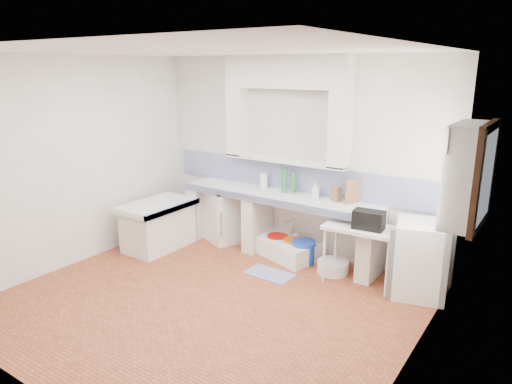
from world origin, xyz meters
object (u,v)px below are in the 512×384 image
Objects in this scene: sink at (285,248)px; side_table at (360,255)px; stove at (225,215)px; fridge at (421,259)px.

side_table is (1.20, -0.20, 0.26)m from sink.
stove is 1.15m from sink.
sink is at bearing 161.94° from fridge.
fridge is at bearing 4.31° from side_table.
stove is at bearing 170.26° from side_table.
fridge reaches higher than sink.
stove is at bearing -166.20° from sink.
stove reaches higher than sink.
stove is 0.89× the size of side_table.
sink is (1.12, -0.05, -0.28)m from stove.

